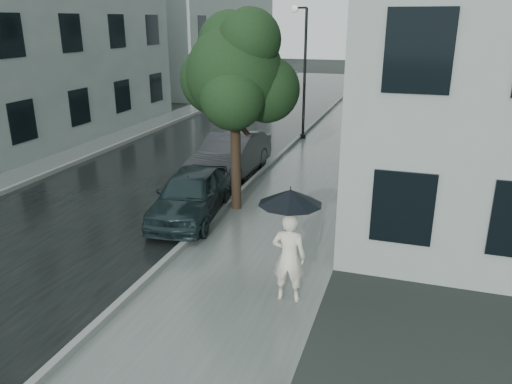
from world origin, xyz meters
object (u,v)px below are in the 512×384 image
(street_tree, at_px, (236,73))
(car_far, at_px, (230,155))
(car_near, at_px, (191,194))
(lamp_post, at_px, (302,65))
(pedestrian, at_px, (289,257))

(street_tree, bearing_deg, car_far, 114.50)
(car_near, bearing_deg, lamp_post, 78.74)
(pedestrian, relative_size, car_far, 0.40)
(car_far, bearing_deg, car_near, -84.19)
(street_tree, xyz_separation_m, car_far, (-1.26, 2.76, -3.05))
(street_tree, height_order, car_near, street_tree)
(pedestrian, bearing_deg, car_far, -64.60)
(pedestrian, height_order, car_far, pedestrian)
(lamp_post, relative_size, car_far, 1.27)
(pedestrian, height_order, car_near, pedestrian)
(lamp_post, bearing_deg, pedestrian, -64.39)
(car_far, bearing_deg, lamp_post, 82.36)
(pedestrian, distance_m, car_near, 4.84)
(street_tree, xyz_separation_m, lamp_post, (-0.31, 9.18, -0.56))
(street_tree, bearing_deg, car_near, -128.69)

